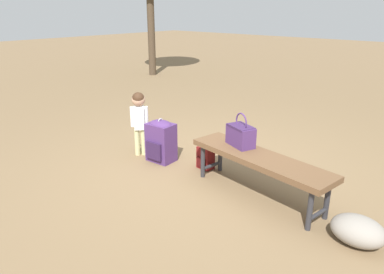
% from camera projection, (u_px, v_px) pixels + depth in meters
% --- Properties ---
extents(ground_plane, '(40.00, 40.00, 0.00)m').
position_uv_depth(ground_plane, '(205.00, 171.00, 4.37)').
color(ground_plane, brown).
rests_on(ground_plane, ground).
extents(park_bench, '(1.64, 0.62, 0.45)m').
position_uv_depth(park_bench, '(259.00, 161.00, 3.68)').
color(park_bench, brown).
rests_on(park_bench, ground).
extents(handbag, '(0.36, 0.28, 0.37)m').
position_uv_depth(handbag, '(241.00, 135.00, 3.89)').
color(handbag, '#4C2D66').
rests_on(handbag, park_bench).
extents(child_standing, '(0.18, 0.19, 0.85)m').
position_uv_depth(child_standing, '(139.00, 114.00, 4.68)').
color(child_standing, '#CCCC8C').
rests_on(child_standing, ground).
extents(backpack_large, '(0.35, 0.32, 0.57)m').
position_uv_depth(backpack_large, '(161.00, 140.00, 4.59)').
color(backpack_large, '#4C2D66').
rests_on(backpack_large, ground).
extents(backpack_small, '(0.20, 0.18, 0.32)m').
position_uv_depth(backpack_small, '(206.00, 156.00, 4.41)').
color(backpack_small, maroon).
rests_on(backpack_small, ground).
extents(trail_rock, '(0.45, 0.35, 0.24)m').
position_uv_depth(trail_rock, '(358.00, 231.00, 3.00)').
color(trail_rock, gray).
rests_on(trail_rock, ground).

